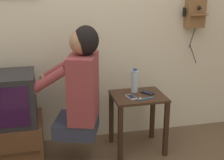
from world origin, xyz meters
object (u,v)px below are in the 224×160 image
object	(u,v)px
cell_phone_spare	(147,93)
cell_phone_held	(131,97)
wall_phone_antique	(195,9)
toothbrush	(145,98)
television	(3,99)
water_bottle	(135,81)
person	(80,85)

from	to	relation	value
cell_phone_spare	cell_phone_held	bearing A→B (deg)	166.48
wall_phone_antique	toothbrush	size ratio (longest dim) A/B	5.03
toothbrush	cell_phone_spare	bearing A→B (deg)	-43.58
cell_phone_held	cell_phone_spare	bearing A→B (deg)	8.32
television	cell_phone_spare	bearing A→B (deg)	0.61
television	wall_phone_antique	distance (m)	2.03
water_bottle	wall_phone_antique	bearing A→B (deg)	16.85
cell_phone_held	television	bearing A→B (deg)	163.59
television	toothbrush	size ratio (longest dim) A/B	3.49
television	cell_phone_held	size ratio (longest dim) A/B	3.99
person	toothbrush	xyz separation A→B (m)	(0.58, -0.01, -0.17)
cell_phone_held	toothbrush	xyz separation A→B (m)	(0.11, -0.07, 0.00)
water_bottle	toothbrush	xyz separation A→B (m)	(0.03, -0.21, -0.10)
water_bottle	toothbrush	bearing A→B (deg)	-80.72
television	cell_phone_held	bearing A→B (deg)	-3.02
cell_phone_spare	person	bearing A→B (deg)	156.06
television	wall_phone_antique	size ratio (longest dim) A/B	0.69
person	wall_phone_antique	distance (m)	1.42
cell_phone_spare	television	bearing A→B (deg)	145.38
person	toothbrush	bearing A→B (deg)	-73.33
cell_phone_held	cell_phone_spare	distance (m)	0.20
wall_phone_antique	cell_phone_spare	world-z (taller)	wall_phone_antique
cell_phone_spare	water_bottle	distance (m)	0.17
person	cell_phone_held	xyz separation A→B (m)	(0.47, 0.06, -0.17)
wall_phone_antique	person	bearing A→B (deg)	-161.54
water_bottle	toothbrush	size ratio (longest dim) A/B	1.51
wall_phone_antique	toothbrush	world-z (taller)	wall_phone_antique
person	water_bottle	world-z (taller)	person
wall_phone_antique	water_bottle	size ratio (longest dim) A/B	3.32
cell_phone_spare	water_bottle	bearing A→B (deg)	110.73
wall_phone_antique	toothbrush	xyz separation A→B (m)	(-0.65, -0.42, -0.75)
cell_phone_held	toothbrush	bearing A→B (deg)	-44.37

